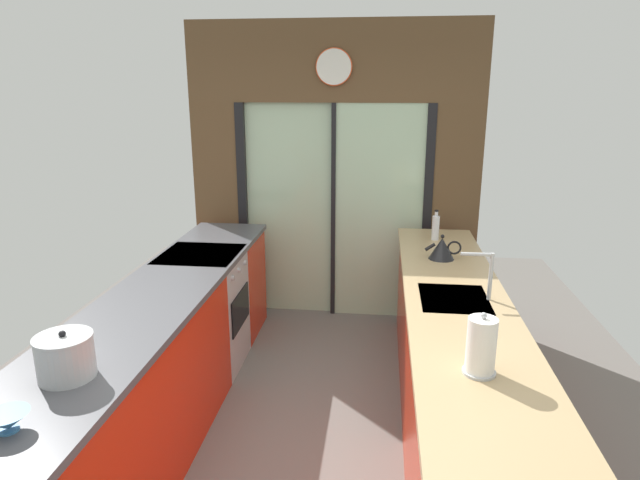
# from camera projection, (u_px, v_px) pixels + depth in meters

# --- Properties ---
(ground_plane) EXTENTS (5.04, 7.60, 0.02)m
(ground_plane) POSITION_uv_depth(u_px,v_px,m) (308.00, 419.00, 3.64)
(ground_plane) COLOR slate
(back_wall_unit) EXTENTS (2.64, 0.12, 2.70)m
(back_wall_unit) POSITION_uv_depth(u_px,v_px,m) (334.00, 156.00, 4.94)
(back_wall_unit) COLOR brown
(back_wall_unit) RESTS_ON ground_plane
(left_counter_run) EXTENTS (0.62, 3.80, 0.92)m
(left_counter_run) POSITION_uv_depth(u_px,v_px,m) (142.00, 385.00, 3.16)
(left_counter_run) COLOR red
(left_counter_run) RESTS_ON ground_plane
(right_counter_run) EXTENTS (0.62, 3.80, 0.92)m
(right_counter_run) POSITION_uv_depth(u_px,v_px,m) (458.00, 388.00, 3.13)
(right_counter_run) COLOR red
(right_counter_run) RESTS_ON ground_plane
(sink_faucet) EXTENTS (0.19, 0.02, 0.29)m
(sink_faucet) POSITION_uv_depth(u_px,v_px,m) (486.00, 269.00, 3.17)
(sink_faucet) COLOR #B7BABC
(sink_faucet) RESTS_ON right_counter_run
(oven_range) EXTENTS (0.60, 0.60, 0.92)m
(oven_range) POSITION_uv_depth(u_px,v_px,m) (204.00, 311.00, 4.23)
(oven_range) COLOR #B7BABC
(oven_range) RESTS_ON ground_plane
(mixing_bowl) EXTENTS (0.16, 0.16, 0.07)m
(mixing_bowl) POSITION_uv_depth(u_px,v_px,m) (7.00, 421.00, 1.98)
(mixing_bowl) COLOR teal
(mixing_bowl) RESTS_ON left_counter_run
(stock_pot) EXTENTS (0.25, 0.25, 0.22)m
(stock_pot) POSITION_uv_depth(u_px,v_px,m) (65.00, 357.00, 2.34)
(stock_pot) COLOR #B7BABC
(stock_pot) RESTS_ON left_counter_run
(kettle) EXTENTS (0.26, 0.19, 0.18)m
(kettle) POSITION_uv_depth(u_px,v_px,m) (442.00, 248.00, 3.96)
(kettle) COLOR black
(kettle) RESTS_ON right_counter_run
(soap_bottle_far) EXTENTS (0.06, 0.06, 0.25)m
(soap_bottle_far) POSITION_uv_depth(u_px,v_px,m) (436.00, 227.00, 4.45)
(soap_bottle_far) COLOR silver
(soap_bottle_far) RESTS_ON right_counter_run
(paper_towel_roll) EXTENTS (0.15, 0.15, 0.29)m
(paper_towel_roll) POSITION_uv_depth(u_px,v_px,m) (481.00, 346.00, 2.36)
(paper_towel_roll) COLOR #B7BABC
(paper_towel_roll) RESTS_ON right_counter_run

